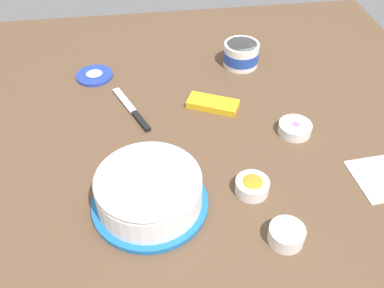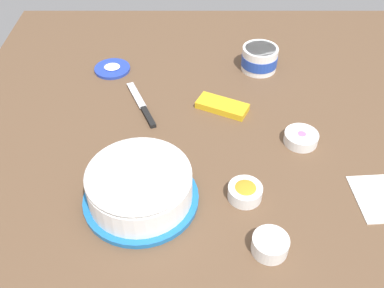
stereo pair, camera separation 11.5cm
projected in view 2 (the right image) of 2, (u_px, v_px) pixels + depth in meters
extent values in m
plane|color=brown|center=(215.00, 132.00, 1.24)|extent=(1.54, 1.54, 0.00)
cylinder|color=#1E6BB2|center=(141.00, 198.00, 1.05)|extent=(0.28, 0.28, 0.01)
cylinder|color=brown|center=(140.00, 188.00, 1.02)|extent=(0.23, 0.23, 0.06)
cylinder|color=white|center=(140.00, 187.00, 1.02)|extent=(0.25, 0.25, 0.07)
ellipsoid|color=white|center=(138.00, 174.00, 0.99)|extent=(0.25, 0.25, 0.04)
cylinder|color=white|center=(259.00, 59.00, 1.45)|extent=(0.12, 0.12, 0.08)
cylinder|color=#2347B2|center=(259.00, 60.00, 1.45)|extent=(0.12, 0.12, 0.04)
cylinder|color=white|center=(260.00, 50.00, 1.43)|extent=(0.10, 0.10, 0.01)
cylinder|color=#233DAD|center=(112.00, 69.00, 1.47)|extent=(0.12, 0.12, 0.01)
ellipsoid|color=white|center=(112.00, 67.00, 1.46)|extent=(0.05, 0.05, 0.01)
cube|color=silver|center=(136.00, 95.00, 1.36)|extent=(0.07, 0.14, 0.00)
cube|color=black|center=(148.00, 117.00, 1.28)|extent=(0.05, 0.10, 0.01)
cylinder|color=white|center=(245.00, 192.00, 1.05)|extent=(0.08, 0.08, 0.03)
cylinder|color=orange|center=(245.00, 191.00, 1.04)|extent=(0.07, 0.07, 0.01)
ellipsoid|color=orange|center=(245.00, 189.00, 1.04)|extent=(0.06, 0.06, 0.02)
cylinder|color=white|center=(270.00, 245.00, 0.93)|extent=(0.08, 0.08, 0.04)
cylinder|color=#B251C6|center=(270.00, 244.00, 0.93)|extent=(0.07, 0.07, 0.01)
ellipsoid|color=#B251C6|center=(271.00, 242.00, 0.93)|extent=(0.06, 0.06, 0.02)
cylinder|color=white|center=(301.00, 138.00, 1.19)|extent=(0.09, 0.09, 0.03)
cylinder|color=pink|center=(301.00, 138.00, 1.19)|extent=(0.08, 0.08, 0.01)
ellipsoid|color=pink|center=(301.00, 136.00, 1.19)|extent=(0.07, 0.07, 0.02)
cube|color=yellow|center=(222.00, 106.00, 1.31)|extent=(0.17, 0.13, 0.02)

